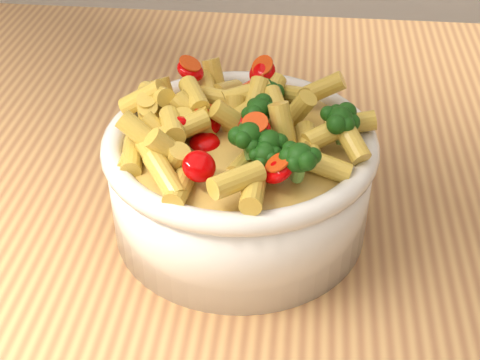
# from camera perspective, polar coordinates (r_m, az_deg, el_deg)

# --- Properties ---
(table) EXTENTS (1.20, 0.80, 0.90)m
(table) POSITION_cam_1_polar(r_m,az_deg,el_deg) (0.71, -4.46, -6.43)
(table) COLOR tan
(table) RESTS_ON ground
(serving_bowl) EXTENTS (0.22, 0.22, 0.10)m
(serving_bowl) POSITION_cam_1_polar(r_m,az_deg,el_deg) (0.56, 0.00, 0.10)
(serving_bowl) COLOR white
(serving_bowl) RESTS_ON table
(pasta_salad) EXTENTS (0.18, 0.18, 0.04)m
(pasta_salad) POSITION_cam_1_polar(r_m,az_deg,el_deg) (0.53, 0.00, 5.30)
(pasta_salad) COLOR #E7BD49
(pasta_salad) RESTS_ON serving_bowl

